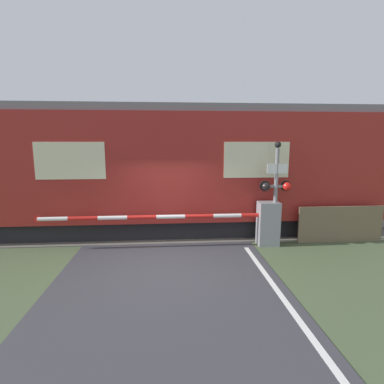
# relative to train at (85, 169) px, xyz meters

# --- Properties ---
(ground_plane) EXTENTS (80.00, 80.00, 0.00)m
(ground_plane) POSITION_rel_train_xyz_m (2.70, -3.10, -2.10)
(ground_plane) COLOR #475638
(track_bed) EXTENTS (36.00, 3.20, 0.13)m
(track_bed) POSITION_rel_train_xyz_m (2.70, 0.00, -2.07)
(track_bed) COLOR #666056
(track_bed) RESTS_ON ground_plane
(train) EXTENTS (19.38, 2.97, 4.10)m
(train) POSITION_rel_train_xyz_m (0.00, 0.00, 0.00)
(train) COLOR black
(train) RESTS_ON ground_plane
(crossing_barrier) EXTENTS (6.88, 0.44, 1.28)m
(crossing_barrier) POSITION_rel_train_xyz_m (5.02, -1.85, -1.40)
(crossing_barrier) COLOR gray
(crossing_barrier) RESTS_ON ground_plane
(signal_post) EXTENTS (0.91, 0.26, 3.01)m
(signal_post) POSITION_rel_train_xyz_m (5.80, -1.90, -0.38)
(signal_post) COLOR gray
(signal_post) RESTS_ON ground_plane
(roadside_fence) EXTENTS (2.61, 0.06, 1.10)m
(roadside_fence) POSITION_rel_train_xyz_m (7.90, -1.76, -1.55)
(roadside_fence) COLOR #726047
(roadside_fence) RESTS_ON ground_plane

